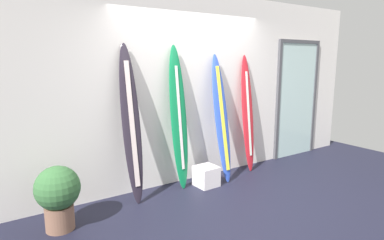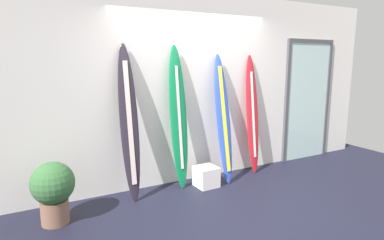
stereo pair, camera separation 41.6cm
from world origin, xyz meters
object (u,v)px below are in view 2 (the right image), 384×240
object	(u,v)px
surfboard_emerald	(179,119)
surfboard_cobalt	(223,120)
display_block_left	(206,177)
glass_door	(307,98)
potted_plant	(53,189)
surfboard_charcoal	(129,123)
surfboard_crimson	(252,115)

from	to	relation	value
surfboard_emerald	surfboard_cobalt	bearing A→B (deg)	-7.33
display_block_left	glass_door	xyz separation A→B (m)	(2.37, 0.35, 0.98)
display_block_left	potted_plant	xyz separation A→B (m)	(-2.07, -0.13, 0.27)
potted_plant	display_block_left	bearing A→B (deg)	3.71
surfboard_charcoal	surfboard_emerald	size ratio (longest dim) A/B	1.00
surfboard_charcoal	glass_door	size ratio (longest dim) A/B	0.93
surfboard_crimson	display_block_left	size ratio (longest dim) A/B	6.02
surfboard_cobalt	display_block_left	size ratio (longest dim) A/B	6.05
surfboard_emerald	potted_plant	world-z (taller)	surfboard_emerald
surfboard_charcoal	surfboard_cobalt	xyz separation A→B (m)	(1.43, -0.05, -0.08)
surfboard_cobalt	display_block_left	distance (m)	0.88
surfboard_cobalt	display_block_left	xyz separation A→B (m)	(-0.35, -0.10, -0.80)
surfboard_emerald	surfboard_crimson	size ratio (longest dim) A/B	1.07
surfboard_charcoal	display_block_left	size ratio (longest dim) A/B	6.44
display_block_left	glass_door	distance (m)	2.59
glass_door	potted_plant	world-z (taller)	glass_door
surfboard_cobalt	glass_door	xyz separation A→B (m)	(2.02, 0.25, 0.18)
surfboard_cobalt	surfboard_crimson	bearing A→B (deg)	9.71
surfboard_emerald	glass_door	world-z (taller)	glass_door
surfboard_charcoal	glass_door	xyz separation A→B (m)	(3.45, 0.20, 0.10)
display_block_left	glass_door	world-z (taller)	glass_door
surfboard_charcoal	potted_plant	bearing A→B (deg)	-163.95
glass_door	surfboard_cobalt	bearing A→B (deg)	-172.92
surfboard_emerald	surfboard_crimson	xyz separation A→B (m)	(1.33, 0.02, -0.05)
surfboard_emerald	surfboard_cobalt	world-z (taller)	surfboard_emerald
surfboard_cobalt	surfboard_crimson	world-z (taller)	surfboard_cobalt
surfboard_crimson	glass_door	bearing A→B (deg)	5.87
surfboard_charcoal	surfboard_crimson	xyz separation A→B (m)	(2.07, 0.06, -0.07)
surfboard_emerald	potted_plant	bearing A→B (deg)	-169.27
surfboard_crimson	potted_plant	world-z (taller)	surfboard_crimson
surfboard_emerald	potted_plant	xyz separation A→B (m)	(-1.72, -0.33, -0.59)
surfboard_charcoal	surfboard_cobalt	bearing A→B (deg)	-1.89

